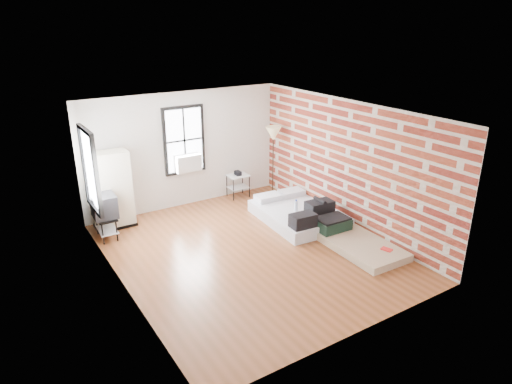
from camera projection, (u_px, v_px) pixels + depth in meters
ground at (250, 252)px, 9.13m from camera, size 6.00×6.00×0.00m
room_shell at (249, 162)px, 8.91m from camera, size 5.02×6.02×2.80m
mattress_main at (299, 213)px, 10.46m from camera, size 1.69×2.20×0.67m
mattress_bare at (352, 239)px, 9.36m from camera, size 1.09×1.99×0.42m
wardrobe at (111, 190)px, 9.96m from camera, size 0.88×0.51×1.72m
side_table at (238, 179)px, 11.77m from camera, size 0.54×0.44×0.70m
floor_lamp at (273, 137)px, 11.48m from camera, size 0.39×0.39×1.83m
tv_stand at (104, 208)px, 9.48m from camera, size 0.51×0.70×0.96m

